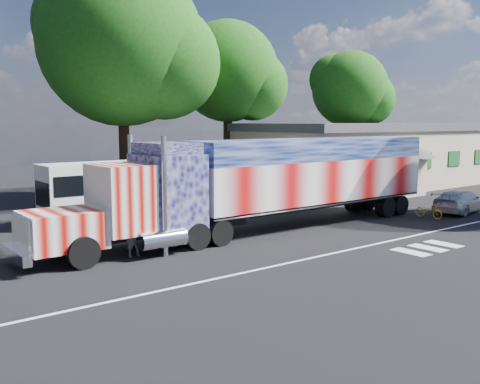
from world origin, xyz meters
TOP-DOWN VIEW (x-y plane):
  - ground at (0.00, 0.00)m, footprint 100.00×100.00m
  - lane_markings at (1.71, -3.77)m, footprint 30.00×2.67m
  - semi_truck at (1.37, 2.15)m, footprint 22.30×3.52m
  - coach_bus at (-2.06, 9.34)m, footprint 10.88×2.53m
  - hall_building at (19.92, 10.86)m, footprint 22.40×12.80m
  - parked_car at (13.42, -0.76)m, footprint 4.87×2.58m
  - woman at (-6.44, 1.50)m, footprint 0.69×0.48m
  - bicycle at (10.37, -0.70)m, footprint 0.60×1.62m
  - tree_n_mid at (0.13, 15.49)m, footprint 11.29×10.75m
  - tree_ne_a at (9.18, 16.20)m, footprint 8.12×7.74m
  - tree_far_ne at (26.59, 19.04)m, footprint 8.03×7.64m

SIDE VIEW (x-z plane):
  - ground at x=0.00m, z-range 0.00..0.00m
  - lane_markings at x=1.71m, z-range 0.00..0.01m
  - bicycle at x=10.37m, z-range 0.00..0.84m
  - parked_car at x=13.42m, z-range 0.00..1.34m
  - woman at x=-6.44m, z-range 0.00..1.82m
  - coach_bus at x=-2.06m, z-range 0.06..3.22m
  - semi_truck at x=1.37m, z-range 0.07..4.82m
  - hall_building at x=19.92m, z-range 0.02..5.22m
  - tree_far_ne at x=26.59m, z-range 2.33..14.78m
  - tree_ne_a at x=9.18m, z-range 2.57..15.60m
  - tree_n_mid at x=0.13m, z-range 2.44..18.20m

